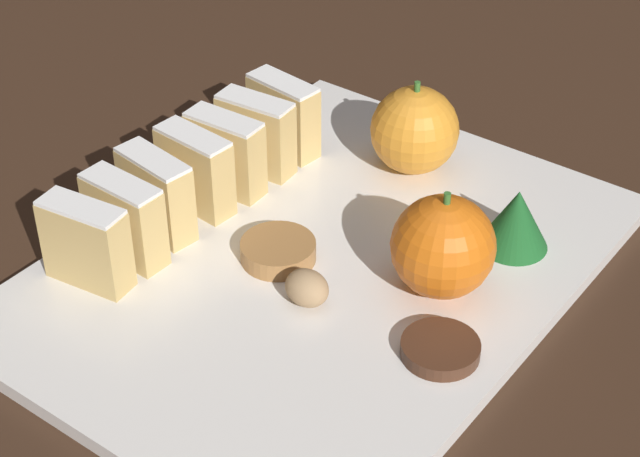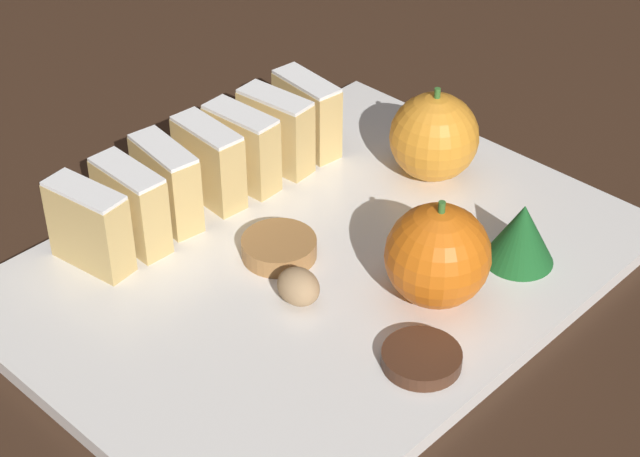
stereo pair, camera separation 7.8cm
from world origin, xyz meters
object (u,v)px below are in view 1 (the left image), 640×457
walnut (307,288)px  chocolate_cookie (440,349)px  orange_near (415,130)px  orange_far (443,247)px

walnut → chocolate_cookie: (0.10, 0.01, -0.01)m
orange_near → orange_far: (0.10, -0.12, 0.00)m
chocolate_cookie → orange_far: bearing=121.7°
orange_near → chocolate_cookie: bearing=-52.7°
orange_near → walnut: 0.20m
orange_near → chocolate_cookie: (0.14, -0.18, -0.03)m
orange_near → orange_far: bearing=-50.2°
orange_far → walnut: (-0.07, -0.07, -0.02)m
orange_near → walnut: size_ratio=2.47×
orange_far → walnut: bearing=-133.5°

